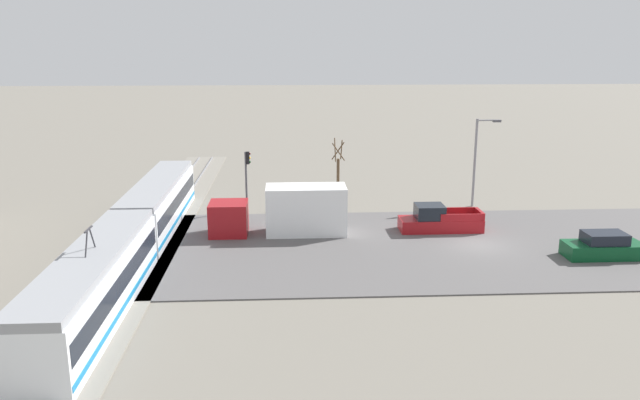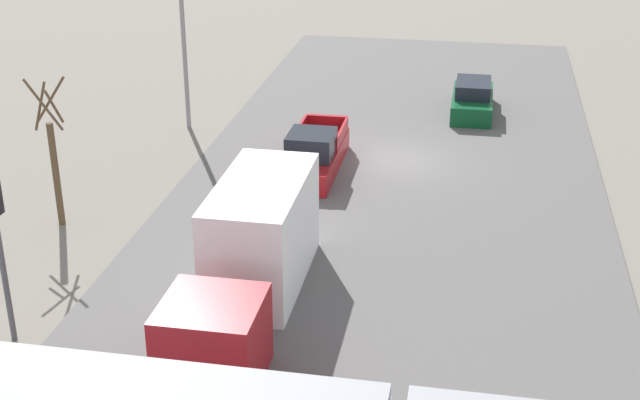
{
  "view_description": "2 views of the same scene",
  "coord_description": "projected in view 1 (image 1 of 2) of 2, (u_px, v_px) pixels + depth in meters",
  "views": [
    {
      "loc": [
        -37.78,
        12.21,
        12.7
      ],
      "look_at": [
        1.31,
        10.12,
        2.84
      ],
      "focal_mm": 35.0,
      "sensor_mm": 36.0,
      "label": 1
    },
    {
      "loc": [
        -3.07,
        34.47,
        13.54
      ],
      "look_at": [
        1.04,
        12.11,
        3.46
      ],
      "focal_mm": 50.0,
      "sensor_mm": 36.0,
      "label": 2
    }
  ],
  "objects": [
    {
      "name": "ground_plane",
      "position": [
        477.0,
        245.0,
        40.32
      ],
      "size": [
        320.0,
        320.0,
        0.0
      ],
      "primitive_type": "plane",
      "color": "slate"
    },
    {
      "name": "road_surface",
      "position": [
        477.0,
        245.0,
        40.31
      ],
      "size": [
        16.31,
        41.75,
        0.08
      ],
      "color": "#565454",
      "rests_on": "ground"
    },
    {
      "name": "rail_bed",
      "position": [
        142.0,
        250.0,
        39.2
      ],
      "size": [
        66.08,
        4.4,
        0.22
      ],
      "color": "gray",
      "rests_on": "ground"
    },
    {
      "name": "light_rail_tram",
      "position": [
        133.0,
        236.0,
        36.87
      ],
      "size": [
        30.84,
        2.79,
        4.34
      ],
      "color": "white",
      "rests_on": "ground"
    },
    {
      "name": "box_truck",
      "position": [
        287.0,
        212.0,
        42.24
      ],
      "size": [
        2.52,
        9.22,
        3.28
      ],
      "color": "maroon",
      "rests_on": "ground"
    },
    {
      "name": "pickup_truck",
      "position": [
        439.0,
        221.0,
        43.11
      ],
      "size": [
        1.92,
        5.66,
        1.84
      ],
      "color": "maroon",
      "rests_on": "ground"
    },
    {
      "name": "sedan_car_0",
      "position": [
        604.0,
        247.0,
        37.74
      ],
      "size": [
        1.88,
        4.7,
        1.56
      ],
      "rotation": [
        0.0,
        0.0,
        3.14
      ],
      "color": "#0C4723",
      "rests_on": "ground"
    },
    {
      "name": "traffic_light_pole",
      "position": [
        247.0,
        173.0,
        47.55
      ],
      "size": [
        0.28,
        0.47,
        4.73
      ],
      "color": "#47474C",
      "rests_on": "ground"
    },
    {
      "name": "street_tree",
      "position": [
        338.0,
        175.0,
        50.01
      ],
      "size": [
        1.26,
        1.04,
        5.35
      ],
      "color": "brown",
      "rests_on": "ground"
    },
    {
      "name": "street_lamp_near_crossing",
      "position": [
        478.0,
        156.0,
        49.02
      ],
      "size": [
        0.36,
        1.95,
        7.02
      ],
      "color": "gray",
      "rests_on": "ground"
    }
  ]
}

